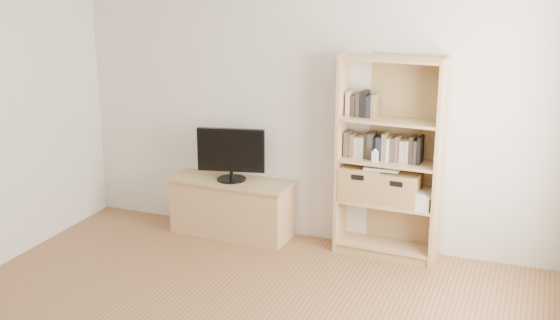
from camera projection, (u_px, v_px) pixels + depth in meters
The scene contains 11 objects.
back_wall at pixel (310, 101), 6.30m from camera, with size 4.50×0.02×2.60m, color silver.
tv_stand at pixel (232, 208), 6.63m from camera, with size 1.12×0.42×0.51m, color tan.
bookshelf at pixel (389, 158), 6.01m from camera, with size 0.88×0.31×1.77m, color tan.
television at pixel (231, 155), 6.49m from camera, with size 0.63×0.05×0.50m, color black.
books_row_mid at pixel (390, 147), 6.00m from camera, with size 0.84×0.16×0.22m, color #49453F.
books_row_upper at pixel (370, 105), 5.98m from camera, with size 0.37×0.14×0.20m, color #49453F.
baby_monitor at pixel (375, 157), 5.95m from camera, with size 0.05×0.03×0.10m, color white.
basket_left at pixel (362, 182), 6.16m from camera, with size 0.36×0.30×0.30m, color tan.
basket_right at pixel (400, 188), 6.03m from camera, with size 0.34×0.28×0.28m, color tan.
laptop at pixel (383, 167), 6.04m from camera, with size 0.30×0.21×0.02m, color white.
magazine_stack at pixel (422, 200), 5.97m from camera, with size 0.18×0.26×0.12m, color beige.
Camera 1 is at (1.96, -3.39, 2.53)m, focal length 45.00 mm.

